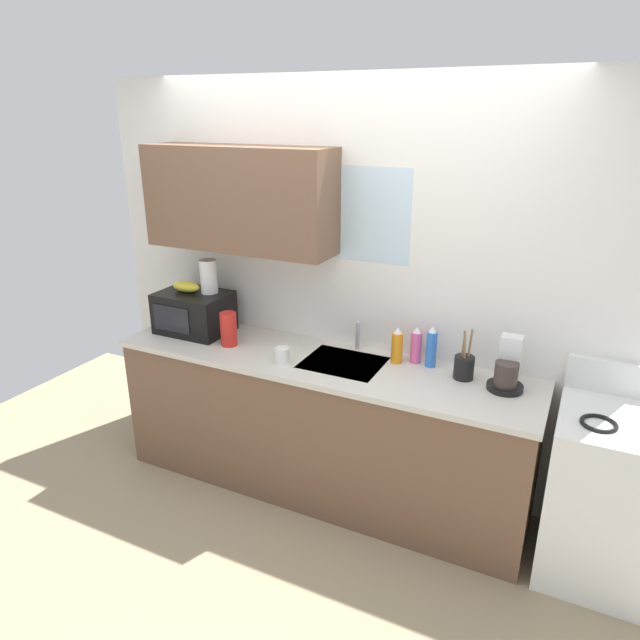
% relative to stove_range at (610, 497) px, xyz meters
% --- Properties ---
extents(ground_plane, '(5.75, 4.40, 0.02)m').
position_rel_stove_range_xyz_m(ground_plane, '(-1.63, -1.20, -0.47)').
color(ground_plane, tan).
extents(kitchen_wall_assembly, '(3.35, 0.42, 2.50)m').
position_rel_stove_range_xyz_m(kitchen_wall_assembly, '(-1.77, 0.30, 0.92)').
color(kitchen_wall_assembly, white).
rests_on(kitchen_wall_assembly, ground).
extents(counter_unit, '(2.58, 0.63, 0.90)m').
position_rel_stove_range_xyz_m(counter_unit, '(-1.63, -0.00, -0.00)').
color(counter_unit, brown).
rests_on(counter_unit, ground).
extents(sink_faucet, '(0.03, 0.03, 0.18)m').
position_rel_stove_range_xyz_m(sink_faucet, '(-1.49, 0.24, 0.53)').
color(sink_faucet, '#B2B5BA').
rests_on(sink_faucet, counter_unit).
extents(stove_range, '(0.60, 0.60, 1.08)m').
position_rel_stove_range_xyz_m(stove_range, '(0.00, 0.00, 0.00)').
color(stove_range, white).
rests_on(stove_range, ground).
extents(microwave, '(0.46, 0.35, 0.27)m').
position_rel_stove_range_xyz_m(microwave, '(-2.59, 0.04, 0.58)').
color(microwave, black).
rests_on(microwave, counter_unit).
extents(banana_bunch, '(0.20, 0.11, 0.07)m').
position_rel_stove_range_xyz_m(banana_bunch, '(-2.64, 0.05, 0.75)').
color(banana_bunch, gold).
rests_on(banana_bunch, microwave).
extents(paper_towel_roll, '(0.11, 0.11, 0.22)m').
position_rel_stove_range_xyz_m(paper_towel_roll, '(-2.49, 0.10, 0.82)').
color(paper_towel_roll, white).
rests_on(paper_towel_roll, microwave).
extents(coffee_maker, '(0.19, 0.21, 0.28)m').
position_rel_stove_range_xyz_m(coffee_maker, '(-0.58, 0.10, 0.55)').
color(coffee_maker, black).
rests_on(coffee_maker, counter_unit).
extents(dish_soap_bottle_orange, '(0.07, 0.07, 0.22)m').
position_rel_stove_range_xyz_m(dish_soap_bottle_orange, '(-1.21, 0.16, 0.54)').
color(dish_soap_bottle_orange, orange).
rests_on(dish_soap_bottle_orange, counter_unit).
extents(dish_soap_bottle_pink, '(0.06, 0.06, 0.22)m').
position_rel_stove_range_xyz_m(dish_soap_bottle_pink, '(-1.11, 0.21, 0.55)').
color(dish_soap_bottle_pink, '#E55999').
rests_on(dish_soap_bottle_pink, counter_unit).
extents(dish_soap_bottle_blue, '(0.06, 0.06, 0.25)m').
position_rel_stove_range_xyz_m(dish_soap_bottle_blue, '(-1.02, 0.19, 0.56)').
color(dish_soap_bottle_blue, blue).
rests_on(dish_soap_bottle_blue, counter_unit).
extents(cereal_canister, '(0.10, 0.10, 0.21)m').
position_rel_stove_range_xyz_m(cereal_canister, '(-2.25, -0.05, 0.55)').
color(cereal_canister, red).
rests_on(cereal_canister, counter_unit).
extents(mug_white, '(0.08, 0.08, 0.09)m').
position_rel_stove_range_xyz_m(mug_white, '(-1.81, -0.14, 0.49)').
color(mug_white, white).
rests_on(mug_white, counter_unit).
extents(utensil_crock, '(0.11, 0.11, 0.29)m').
position_rel_stove_range_xyz_m(utensil_crock, '(-0.81, 0.12, 0.51)').
color(utensil_crock, black).
rests_on(utensil_crock, counter_unit).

